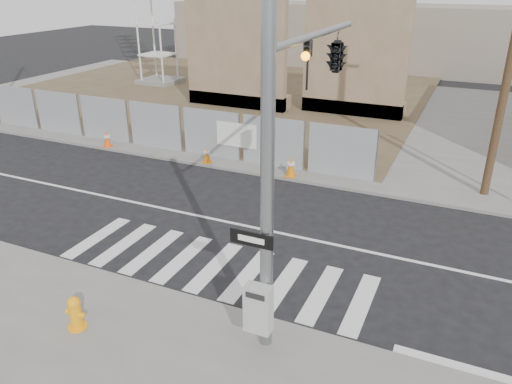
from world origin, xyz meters
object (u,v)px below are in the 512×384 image
at_px(signal_pole, 316,97).
at_px(traffic_cone_c, 207,155).
at_px(traffic_cone_d, 291,167).
at_px(fire_hydrant, 75,313).
at_px(traffic_cone_b, 107,139).

xyz_separation_m(signal_pole, traffic_cone_c, (-6.49, 6.27, -4.33)).
bearing_deg(traffic_cone_d, traffic_cone_c, 180.00).
bearing_deg(traffic_cone_c, fire_hydrant, -76.16).
relative_size(signal_pole, fire_hydrant, 8.82).
distance_m(signal_pole, traffic_cone_d, 8.09).
distance_m(signal_pole, traffic_cone_b, 13.88).
relative_size(signal_pole, traffic_cone_c, 10.29).
distance_m(fire_hydrant, traffic_cone_d, 10.36).
bearing_deg(traffic_cone_d, fire_hydrant, -96.26).
height_order(signal_pole, traffic_cone_d, signal_pole).
height_order(fire_hydrant, traffic_cone_b, fire_hydrant).
xyz_separation_m(signal_pole, fire_hydrant, (-3.96, -4.03, -4.27)).
distance_m(fire_hydrant, traffic_cone_c, 10.60).
bearing_deg(traffic_cone_c, traffic_cone_d, 0.00).
bearing_deg(fire_hydrant, signal_pole, 29.52).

